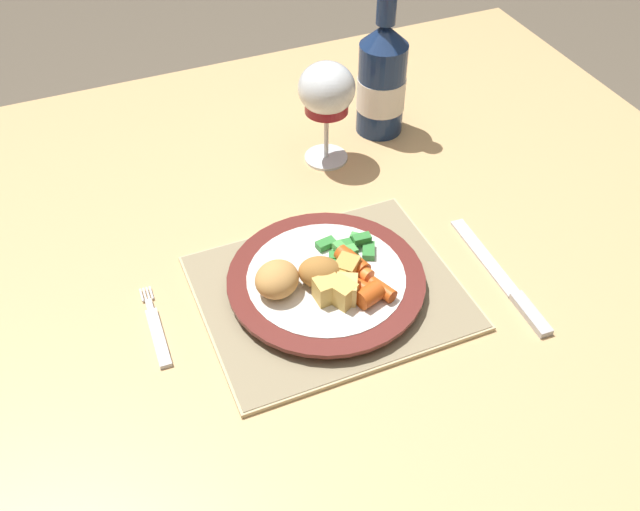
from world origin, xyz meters
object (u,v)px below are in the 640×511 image
fork (157,331)px  bottle (382,78)px  dining_table (270,296)px  table_knife (506,284)px  dinner_plate (326,281)px  wine_glass (327,93)px

fork → bottle: (0.43, 0.29, 0.09)m
dining_table → fork: size_ratio=10.58×
bottle → dining_table: bearing=-141.7°
table_knife → bottle: bottle is taller
dining_table → dinner_plate: dinner_plate is taller
fork → bottle: size_ratio=0.52×
table_knife → wine_glass: size_ratio=1.38×
table_knife → fork: bearing=167.6°
table_knife → bottle: (0.01, 0.38, 0.09)m
dinner_plate → table_knife: (0.21, -0.08, -0.01)m
dining_table → bottle: size_ratio=5.46×
dining_table → wine_glass: wine_glass is taller
dining_table → wine_glass: bearing=47.1°
bottle → fork: bearing=-146.5°
wine_glass → bottle: size_ratio=0.63×
dining_table → bottle: 0.38m
dinner_plate → wine_glass: (0.11, 0.26, 0.10)m
dining_table → dinner_plate: 0.14m
table_knife → dining_table: bearing=146.9°
dining_table → wine_glass: size_ratio=8.69×
dinner_plate → bottle: bearing=53.7°
table_knife → bottle: bearing=88.9°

